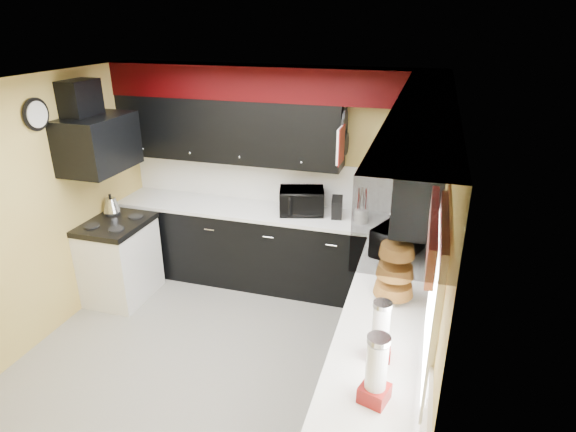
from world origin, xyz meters
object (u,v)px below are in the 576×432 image
object	(u,v)px
microwave	(398,240)
utensil_crock	(361,216)
kettle	(111,205)
toaster_oven	(302,201)
knife_block	(337,208)

from	to	relation	value
microwave	utensil_crock	distance (m)	0.76
microwave	kettle	bearing A→B (deg)	109.98
toaster_oven	utensil_crock	xyz separation A→B (m)	(0.68, -0.08, -0.06)
toaster_oven	microwave	xyz separation A→B (m)	(1.10, -0.70, -0.00)
utensil_crock	kettle	size ratio (longest dim) A/B	0.79
toaster_oven	microwave	size ratio (longest dim) A/B	0.98
knife_block	kettle	distance (m)	2.52
toaster_oven	kettle	bearing A→B (deg)	179.60
toaster_oven	knife_block	distance (m)	0.41
knife_block	utensil_crock	bearing A→B (deg)	-14.52
kettle	microwave	bearing A→B (deg)	-2.63
toaster_oven	knife_block	size ratio (longest dim) A/B	1.95
knife_block	kettle	xyz separation A→B (m)	(-2.47, -0.51, -0.06)
toaster_oven	utensil_crock	distance (m)	0.68
toaster_oven	utensil_crock	world-z (taller)	toaster_oven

